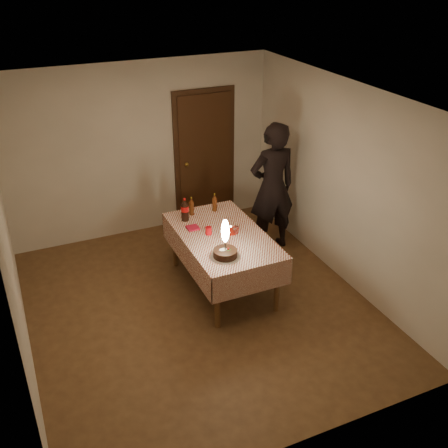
# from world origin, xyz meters

# --- Properties ---
(ground) EXTENTS (4.00, 4.50, 0.01)m
(ground) POSITION_xyz_m (0.00, 0.00, 0.00)
(ground) COLOR brown
(ground) RESTS_ON ground
(room_shell) EXTENTS (4.04, 4.54, 2.62)m
(room_shell) POSITION_xyz_m (0.03, 0.08, 1.65)
(room_shell) COLOR beige
(room_shell) RESTS_ON ground
(dining_table) EXTENTS (1.02, 1.72, 0.78)m
(dining_table) POSITION_xyz_m (0.45, 0.29, 0.68)
(dining_table) COLOR brown
(dining_table) RESTS_ON ground
(birthday_cake) EXTENTS (0.35, 0.35, 0.48)m
(birthday_cake) POSITION_xyz_m (0.26, -0.22, 0.90)
(birthday_cake) COLOR white
(birthday_cake) RESTS_ON dining_table
(red_plate) EXTENTS (0.22, 0.22, 0.01)m
(red_plate) POSITION_xyz_m (0.56, 0.31, 0.79)
(red_plate) COLOR red
(red_plate) RESTS_ON dining_table
(red_cup) EXTENTS (0.08, 0.08, 0.10)m
(red_cup) POSITION_xyz_m (0.29, 0.35, 0.83)
(red_cup) COLOR red
(red_cup) RESTS_ON dining_table
(clear_cup) EXTENTS (0.07, 0.07, 0.09)m
(clear_cup) POSITION_xyz_m (0.61, 0.24, 0.83)
(clear_cup) COLOR silver
(clear_cup) RESTS_ON dining_table
(napkin_stack) EXTENTS (0.15, 0.15, 0.02)m
(napkin_stack) POSITION_xyz_m (0.16, 0.58, 0.79)
(napkin_stack) COLOR #A4122A
(napkin_stack) RESTS_ON dining_table
(cola_bottle) EXTENTS (0.10, 0.10, 0.32)m
(cola_bottle) POSITION_xyz_m (0.15, 0.83, 0.94)
(cola_bottle) COLOR black
(cola_bottle) RESTS_ON dining_table
(amber_bottle_left) EXTENTS (0.06, 0.06, 0.25)m
(amber_bottle_left) POSITION_xyz_m (0.29, 0.95, 0.90)
(amber_bottle_left) COLOR #51250D
(amber_bottle_left) RESTS_ON dining_table
(amber_bottle_right) EXTENTS (0.06, 0.06, 0.25)m
(amber_bottle_right) POSITION_xyz_m (0.62, 0.93, 0.90)
(amber_bottle_right) COLOR #51250D
(amber_bottle_right) RESTS_ON dining_table
(photographer) EXTENTS (0.70, 0.48, 1.90)m
(photographer) POSITION_xyz_m (1.52, 0.97, 0.95)
(photographer) COLOR black
(photographer) RESTS_ON ground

